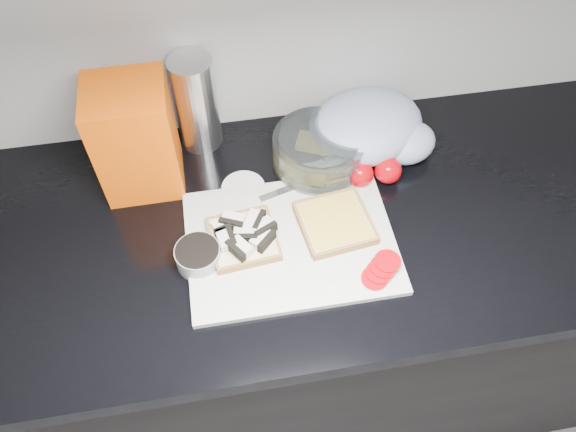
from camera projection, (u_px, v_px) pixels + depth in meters
The scene contains 14 objects.
base_cabinet at pixel (290, 323), 1.51m from camera, with size 3.50×0.60×0.86m, color black.
countertop at pixel (291, 226), 1.14m from camera, with size 3.50×0.64×0.04m, color black.
cutting_board at pixel (291, 242), 1.09m from camera, with size 0.40×0.30×0.01m, color silver.
bread_left at pixel (243, 237), 1.07m from camera, with size 0.14×0.14×0.04m.
bread_right at pixel (335, 223), 1.10m from camera, with size 0.16×0.16×0.02m.
tomato_slices at pixel (381, 270), 1.03m from camera, with size 0.09×0.09×0.02m.
knife at pixel (318, 177), 1.18m from camera, with size 0.21×0.07×0.01m.
seed_tub at pixel (198, 256), 1.05m from camera, with size 0.09×0.09×0.04m.
tub_lid at pixel (243, 188), 1.17m from camera, with size 0.09×0.09×0.01m, color silver.
glass_bowl at pixel (318, 152), 1.18m from camera, with size 0.19×0.19×0.08m.
bread_bag at pixel (136, 138), 1.10m from camera, with size 0.15×0.14×0.24m, color #F15604.
steel_canister at pixel (196, 103), 1.17m from camera, with size 0.09×0.09×0.22m, color silver.
grocery_bag at pixel (372, 128), 1.21m from camera, with size 0.31×0.28×0.11m.
whole_tomatoes at pixel (374, 172), 1.17m from camera, with size 0.12×0.06×0.06m.
Camera 1 is at (-0.12, 0.55, 1.81)m, focal length 35.00 mm.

